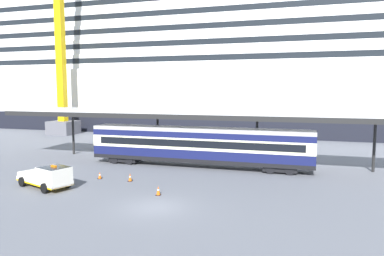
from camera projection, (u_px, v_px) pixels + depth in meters
ground_plane at (155, 207)px, 24.67m from camera, size 400.00×400.00×0.00m
cruise_ship at (289, 60)px, 68.94m from camera, size 173.00×24.62×40.54m
platform_canopy at (200, 113)px, 37.42m from camera, size 45.37×5.23×5.82m
train_carriage at (199, 145)px, 37.39m from camera, size 23.10×2.81×4.11m
service_truck at (48, 176)px, 29.34m from camera, size 5.58×3.67×2.02m
traffic_cone_near at (130, 177)px, 31.62m from camera, size 0.36×0.36×0.71m
traffic_cone_mid at (100, 175)px, 32.55m from camera, size 0.36×0.36×0.62m
traffic_cone_far at (158, 191)px, 27.41m from camera, size 0.36×0.36×0.74m
dockside_crane at (61, 25)px, 63.31m from camera, size 10.06×4.40×61.15m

